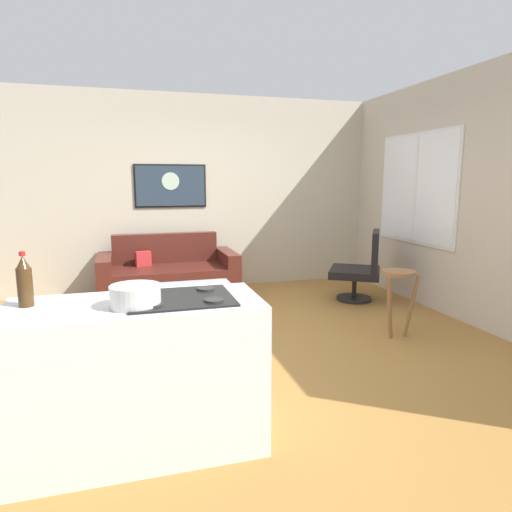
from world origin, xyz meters
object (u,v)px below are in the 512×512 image
Objects in this scene: bar_stool at (398,285)px; soda_bottle at (25,282)px; couch at (168,278)px; coffee_table at (183,290)px; wall_painting at (171,186)px; mixing_bowl at (135,296)px; armchair at (362,268)px.

bar_stool is 2.23× the size of soda_bottle.
couch is at bearing 135.09° from bar_stool.
soda_bottle is (-3.16, -1.19, 0.51)m from bar_stool.
bar_stool is (2.07, -0.95, 0.13)m from coffee_table.
wall_painting is at bearing 127.14° from bar_stool.
mixing_bowl is (-0.51, -2.32, 0.56)m from coffee_table.
bar_stool is at bearing -52.86° from wall_painting.
armchair is at bearing 35.75° from soda_bottle.
bar_stool is at bearing -24.72° from coffee_table.
mixing_bowl is at bearing -152.12° from bar_stool.
mixing_bowl is (0.58, -0.17, -0.08)m from soda_bottle.
coffee_table is at bearing 155.28° from bar_stool.
coffee_table is 2.28m from bar_stool.
coffee_table is at bearing -87.18° from couch.
armchair is 3.06× the size of soda_bottle.
wall_painting is at bearing 88.02° from coffee_table.
armchair reaches higher than bar_stool.
coffee_table is 1.17× the size of armchair.
coffee_table is 2.44m from mixing_bowl.
wall_painting is at bearing 150.50° from armchair.
armchair reaches higher than couch.
soda_bottle is 4.04m from wall_painting.
wall_painting is (1.15, 3.84, 0.47)m from soda_bottle.
bar_stool is 3.41m from soda_bottle.
bar_stool is at bearing -104.20° from armchair.
couch is at bearing -102.30° from wall_painting.
armchair is (2.40, 0.37, 0.04)m from coffee_table.
mixing_bowl is at bearing -102.45° from coffee_table.
coffee_table is 3.57× the size of soda_bottle.
coffee_table is at bearing 62.99° from soda_bottle.
bar_stool is at bearing 20.64° from soda_bottle.
bar_stool is 2.49× the size of mixing_bowl.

